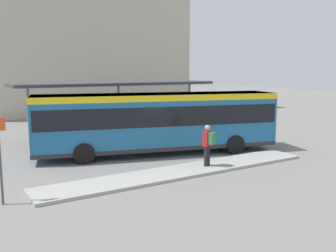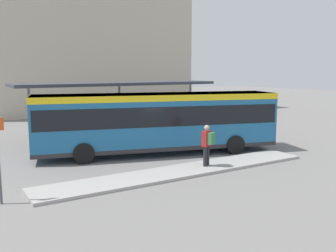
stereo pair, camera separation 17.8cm
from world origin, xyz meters
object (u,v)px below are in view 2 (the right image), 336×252
pedestrian_waiting (208,143)px  bicycle_yellow (251,126)px  potted_planter_near_shelter (143,130)px  city_bus (158,119)px  bicycle_red (260,127)px

pedestrian_waiting → bicycle_yellow: size_ratio=1.06×
pedestrian_waiting → potted_planter_near_shelter: bearing=-25.6°
bicycle_yellow → city_bus: bearing=-69.0°
pedestrian_waiting → bicycle_yellow: bearing=-75.4°
potted_planter_near_shelter → bicycle_yellow: bearing=-3.6°
city_bus → bicycle_red: 9.54m
bicycle_yellow → potted_planter_near_shelter: 8.33m
city_bus → bicycle_red: size_ratio=7.44×
bicycle_yellow → bicycle_red: bearing=11.6°
city_bus → bicycle_red: city_bus is taller
bicycle_red → bicycle_yellow: (-0.10, 0.80, 0.00)m
city_bus → potted_planter_near_shelter: (0.82, 3.25, -1.08)m
bicycle_yellow → pedestrian_waiting: bearing=-49.4°
bicycle_red → bicycle_yellow: bearing=-1.5°
bicycle_yellow → potted_planter_near_shelter: potted_planter_near_shelter is taller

